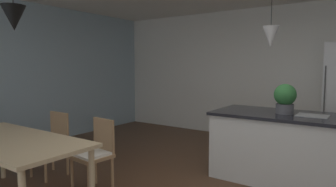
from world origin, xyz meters
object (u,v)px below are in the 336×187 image
chair_far_right (95,152)px  potted_plant_on_island (285,98)px  dining_table (9,145)px  chair_far_left (52,142)px  kitchen_island (302,149)px

chair_far_right → potted_plant_on_island: potted_plant_on_island is taller
dining_table → potted_plant_on_island: 3.34m
chair_far_left → potted_plant_on_island: potted_plant_on_island is taller
dining_table → chair_far_right: chair_far_right is taller
chair_far_right → chair_far_left: (-0.88, 0.00, 0.00)m
chair_far_left → kitchen_island: (2.93, 1.62, -0.01)m
chair_far_left → potted_plant_on_island: size_ratio=2.23×
dining_table → kitchen_island: size_ratio=0.87×
dining_table → kitchen_island: 3.48m
chair_far_right → dining_table: bearing=-118.7°
dining_table → chair_far_left: size_ratio=2.24×
chair_far_left → kitchen_island: kitchen_island is taller
kitchen_island → chair_far_right: bearing=-141.6°
dining_table → chair_far_right: (0.44, 0.81, -0.21)m
chair_far_left → potted_plant_on_island: bearing=31.0°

